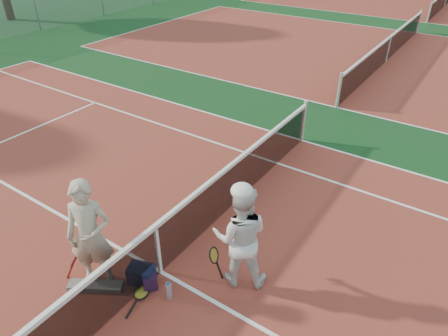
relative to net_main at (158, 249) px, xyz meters
The scene contains 15 objects.
ground 0.51m from the net_main, ahead, with size 130.00×130.00×0.00m, color #0E3516.
court_main 0.51m from the net_main, ahead, with size 23.77×10.97×0.01m, color maroon.
court_far_a 13.51m from the net_main, 90.00° to the left, with size 23.77×10.97×0.01m, color maroon.
court_far_b 27.00m from the net_main, 90.00° to the left, with size 23.77×10.97×0.01m, color maroon.
net_main is the anchor object (origin of this frame).
net_far_a 13.50m from the net_main, 90.00° to the left, with size 0.10×10.98×1.02m, color black, non-canonical shape.
player_a 1.06m from the net_main, 136.91° to the right, with size 0.69×0.45×1.89m, color #B4A78B.
player_b 1.36m from the net_main, 28.41° to the left, with size 0.87×0.68×1.79m, color silver.
racket_red 1.32m from the net_main, 139.37° to the right, with size 0.29×0.27×0.55m, color maroon, non-canonical shape.
racket_black_held 0.92m from the net_main, 29.43° to the left, with size 0.22×0.27×0.58m, color black, non-canonical shape.
racket_spare 0.70m from the net_main, 82.33° to the right, with size 0.60×0.27×0.08m, color black, non-canonical shape.
sports_bag_navy 0.48m from the net_main, 109.46° to the right, with size 0.40×0.27×0.32m, color black.
sports_bag_purple 0.50m from the net_main, 81.70° to the right, with size 0.31×0.21×0.25m, color black.
net_cover_canvas 1.14m from the net_main, 126.92° to the right, with size 0.86×0.20×0.09m, color #68635E.
water_bottle 0.67m from the net_main, 34.08° to the right, with size 0.09×0.09×0.30m, color #ADC6DB.
Camera 1 is at (3.47, -3.26, 5.01)m, focal length 32.00 mm.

